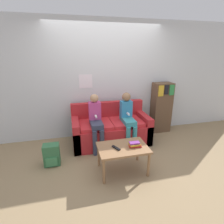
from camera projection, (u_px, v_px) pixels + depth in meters
ground_plane at (116, 153)px, 3.48m from camera, size 10.00×10.00×0.00m
wall_back at (105, 80)px, 3.98m from camera, size 8.00×0.06×2.60m
couch at (111, 129)px, 3.85m from camera, size 1.65×0.79×0.85m
coffee_table at (123, 150)px, 2.85m from camera, size 0.81×0.54×0.46m
person_left at (96, 119)px, 3.49m from camera, size 0.24×0.55×1.12m
person_right at (128, 116)px, 3.64m from camera, size 0.24×0.55×1.12m
tv_remote at (116, 148)px, 2.77m from camera, size 0.11×0.17×0.02m
book_stack at (135, 144)px, 2.83m from camera, size 0.21×0.14×0.08m
bookshelf at (161, 107)px, 4.32m from camera, size 0.45×0.32×1.22m
backpack at (52, 155)px, 3.08m from camera, size 0.27×0.22×0.39m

